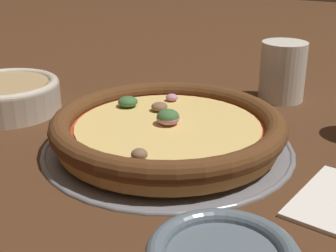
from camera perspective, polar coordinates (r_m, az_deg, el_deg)
ground_plane at (r=0.57m, az=0.00°, el=-2.67°), size 3.00×3.00×0.00m
pizza_tray at (r=0.57m, az=0.00°, el=-2.34°), size 0.30×0.30×0.01m
pizza at (r=0.56m, az=-0.02°, el=-0.17°), size 0.28×0.28×0.04m
bowl_near at (r=0.72m, az=-19.12°, el=3.65°), size 0.15×0.15×0.05m
drinking_cup at (r=0.75m, az=13.80°, el=6.49°), size 0.07×0.07×0.09m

